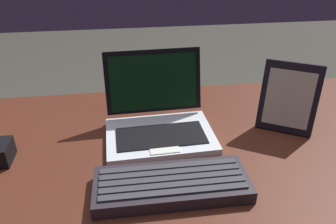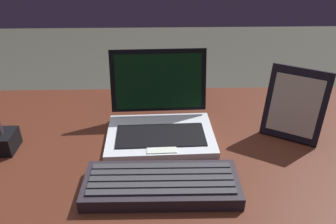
{
  "view_description": "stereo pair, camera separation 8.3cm",
  "coord_description": "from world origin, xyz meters",
  "px_view_note": "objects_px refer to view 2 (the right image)",
  "views": [
    {
      "loc": [
        -0.1,
        -0.69,
        1.25
      ],
      "look_at": [
        0.01,
        0.02,
        0.84
      ],
      "focal_mm": 34.72,
      "sensor_mm": 36.0,
      "label": 1
    },
    {
      "loc": [
        -0.01,
        -0.7,
        1.25
      ],
      "look_at": [
        0.01,
        0.02,
        0.84
      ],
      "focal_mm": 34.72,
      "sensor_mm": 36.0,
      "label": 2
    }
  ],
  "objects_px": {
    "external_keyboard": "(161,184)",
    "photo_frame": "(295,105)",
    "laptop_front": "(160,119)",
    "figurine_stand": "(1,141)"
  },
  "relations": [
    {
      "from": "external_keyboard",
      "to": "photo_frame",
      "type": "height_order",
      "value": "photo_frame"
    },
    {
      "from": "laptop_front",
      "to": "figurine_stand",
      "type": "relative_size",
      "value": 4.03
    },
    {
      "from": "external_keyboard",
      "to": "photo_frame",
      "type": "xyz_separation_m",
      "value": [
        0.35,
        0.2,
        0.08
      ]
    },
    {
      "from": "external_keyboard",
      "to": "photo_frame",
      "type": "bearing_deg",
      "value": 29.89
    },
    {
      "from": "figurine_stand",
      "to": "external_keyboard",
      "type": "bearing_deg",
      "value": -21.49
    },
    {
      "from": "laptop_front",
      "to": "figurine_stand",
      "type": "height_order",
      "value": "laptop_front"
    },
    {
      "from": "laptop_front",
      "to": "photo_frame",
      "type": "bearing_deg",
      "value": -5.45
    },
    {
      "from": "figurine_stand",
      "to": "photo_frame",
      "type": "bearing_deg",
      "value": 3.12
    },
    {
      "from": "laptop_front",
      "to": "photo_frame",
      "type": "distance_m",
      "value": 0.36
    },
    {
      "from": "photo_frame",
      "to": "figurine_stand",
      "type": "xyz_separation_m",
      "value": [
        -0.75,
        -0.04,
        -0.07
      ]
    }
  ]
}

